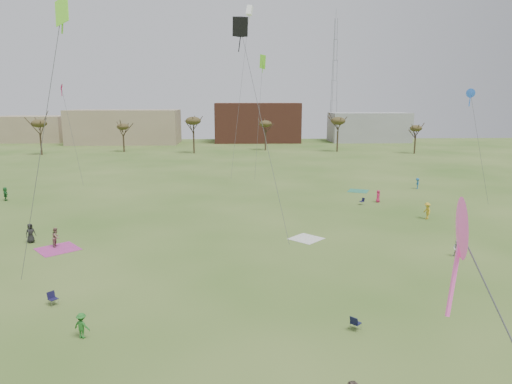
{
  "coord_description": "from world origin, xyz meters",
  "views": [
    {
      "loc": [
        -1.57,
        -24.37,
        12.86
      ],
      "look_at": [
        0.0,
        12.0,
        5.5
      ],
      "focal_mm": 31.96,
      "sensor_mm": 36.0,
      "label": 1
    }
  ],
  "objects_px": {
    "flyer_near_center": "(82,326)",
    "camp_chair_right": "(362,203)",
    "camp_chair_left": "(53,301)",
    "radio_tower": "(334,80)",
    "camp_chair_center": "(356,326)"
  },
  "relations": [
    {
      "from": "flyer_near_center",
      "to": "camp_chair_right",
      "type": "relative_size",
      "value": 1.68
    },
    {
      "from": "flyer_near_center",
      "to": "camp_chair_left",
      "type": "xyz_separation_m",
      "value": [
        -3.22,
        4.23,
        -0.47
      ]
    },
    {
      "from": "camp_chair_right",
      "to": "radio_tower",
      "type": "height_order",
      "value": "radio_tower"
    },
    {
      "from": "camp_chair_center",
      "to": "camp_chair_left",
      "type": "bearing_deg",
      "value": 32.89
    },
    {
      "from": "flyer_near_center",
      "to": "radio_tower",
      "type": "relative_size",
      "value": 0.04
    },
    {
      "from": "camp_chair_center",
      "to": "radio_tower",
      "type": "bearing_deg",
      "value": -56.02
    },
    {
      "from": "camp_chair_right",
      "to": "radio_tower",
      "type": "xyz_separation_m",
      "value": [
        15.94,
        94.41,
        18.95
      ]
    },
    {
      "from": "camp_chair_center",
      "to": "radio_tower",
      "type": "relative_size",
      "value": 0.02
    },
    {
      "from": "radio_tower",
      "to": "flyer_near_center",
      "type": "bearing_deg",
      "value": -107.67
    },
    {
      "from": "camp_chair_left",
      "to": "camp_chair_right",
      "type": "bearing_deg",
      "value": -5.0
    },
    {
      "from": "camp_chair_center",
      "to": "camp_chair_right",
      "type": "xyz_separation_m",
      "value": [
        8.94,
        31.35,
        0.0
      ]
    },
    {
      "from": "camp_chair_left",
      "to": "radio_tower",
      "type": "relative_size",
      "value": 0.02
    },
    {
      "from": "flyer_near_center",
      "to": "camp_chair_right",
      "type": "bearing_deg",
      "value": -108.03
    },
    {
      "from": "radio_tower",
      "to": "camp_chair_right",
      "type": "bearing_deg",
      "value": -99.58
    },
    {
      "from": "camp_chair_left",
      "to": "camp_chair_center",
      "type": "relative_size",
      "value": 1.0
    }
  ]
}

